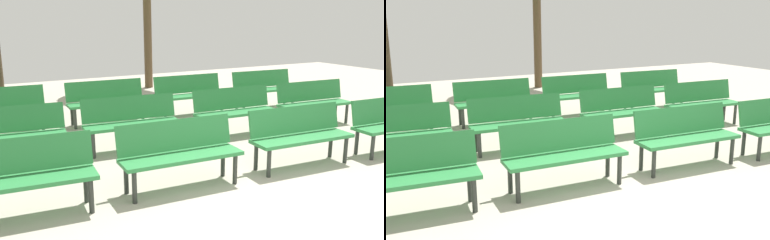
{
  "view_description": "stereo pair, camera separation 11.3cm",
  "coord_description": "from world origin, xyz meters",
  "views": [
    {
      "loc": [
        -3.29,
        -3.07,
        2.2
      ],
      "look_at": [
        0.0,
        2.83,
        0.55
      ],
      "focal_mm": 40.56,
      "sensor_mm": 36.0,
      "label": 1
    },
    {
      "loc": [
        -3.19,
        -3.13,
        2.2
      ],
      "look_at": [
        0.0,
        2.83,
        0.55
      ],
      "focal_mm": 40.56,
      "sensor_mm": 36.0,
      "label": 2
    }
  ],
  "objects": [
    {
      "name": "bench_r2_c2",
      "position": [
        1.33,
        5.33,
        0.5
      ],
      "size": [
        1.62,
        0.56,
        0.87
      ],
      "rotation": [
        0.0,
        0.0,
        -0.05
      ],
      "color": "#2D8442",
      "rests_on": "ground_plane"
    },
    {
      "name": "bench_r2_c0",
      "position": [
        -2.57,
        5.56,
        0.5
      ],
      "size": [
        1.62,
        0.56,
        0.87
      ],
      "rotation": [
        0.0,
        0.0,
        -0.05
      ],
      "color": "#2D8442",
      "rests_on": "ground_plane"
    },
    {
      "name": "bench_r1_c0",
      "position": [
        -2.64,
        3.64,
        0.5
      ],
      "size": [
        1.64,
        0.63,
        0.87
      ],
      "rotation": [
        0.0,
        0.0,
        -0.1
      ],
      "color": "#2D8442",
      "rests_on": "ground_plane"
    },
    {
      "name": "bench_r1_c2",
      "position": [
        1.24,
        3.42,
        0.5
      ],
      "size": [
        1.62,
        0.55,
        0.87
      ],
      "rotation": [
        0.0,
        0.0,
        -0.05
      ],
      "color": "#2D8442",
      "rests_on": "ground_plane"
    },
    {
      "name": "bench_r0_c2",
      "position": [
        1.11,
        1.55,
        0.5
      ],
      "size": [
        1.63,
        0.59,
        0.87
      ],
      "rotation": [
        0.0,
        0.0,
        -0.07
      ],
      "color": "#2D8442",
      "rests_on": "ground_plane"
    },
    {
      "name": "bench_r1_c3",
      "position": [
        3.09,
        3.3,
        0.5
      ],
      "size": [
        1.63,
        0.6,
        0.87
      ],
      "rotation": [
        0.0,
        0.0,
        -0.07
      ],
      "color": "#2D8442",
      "rests_on": "ground_plane"
    },
    {
      "name": "bench_r0_c1",
      "position": [
        -0.84,
        1.66,
        0.5
      ],
      "size": [
        1.62,
        0.56,
        0.87
      ],
      "rotation": [
        0.0,
        0.0,
        -0.05
      ],
      "color": "#2D8442",
      "rests_on": "ground_plane"
    },
    {
      "name": "ground_plane",
      "position": [
        0.0,
        0.0,
        0.0
      ],
      "size": [
        24.0,
        24.0,
        0.0
      ],
      "primitive_type": "plane",
      "color": "#B2A899"
    },
    {
      "name": "bench_r0_c0",
      "position": [
        -2.75,
        1.76,
        0.5
      ],
      "size": [
        1.64,
        0.63,
        0.87
      ],
      "rotation": [
        0.0,
        0.0,
        -0.09
      ],
      "color": "#2D8442",
      "rests_on": "ground_plane"
    },
    {
      "name": "bench_r1_c1",
      "position": [
        -0.77,
        3.52,
        0.5
      ],
      "size": [
        1.63,
        0.61,
        0.87
      ],
      "rotation": [
        0.0,
        0.0,
        -0.08
      ],
      "color": "#2D8442",
      "rests_on": "ground_plane"
    },
    {
      "name": "bench_r2_c3",
      "position": [
        3.29,
        5.16,
        0.5
      ],
      "size": [
        1.63,
        0.59,
        0.87
      ],
      "rotation": [
        0.0,
        0.0,
        -0.07
      ],
      "color": "#2D8442",
      "rests_on": "ground_plane"
    },
    {
      "name": "bench_r2_c1",
      "position": [
        -0.56,
        5.45,
        0.5
      ],
      "size": [
        1.62,
        0.57,
        0.87
      ],
      "rotation": [
        0.0,
        0.0,
        -0.06
      ],
      "color": "#2D8442",
      "rests_on": "ground_plane"
    }
  ]
}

